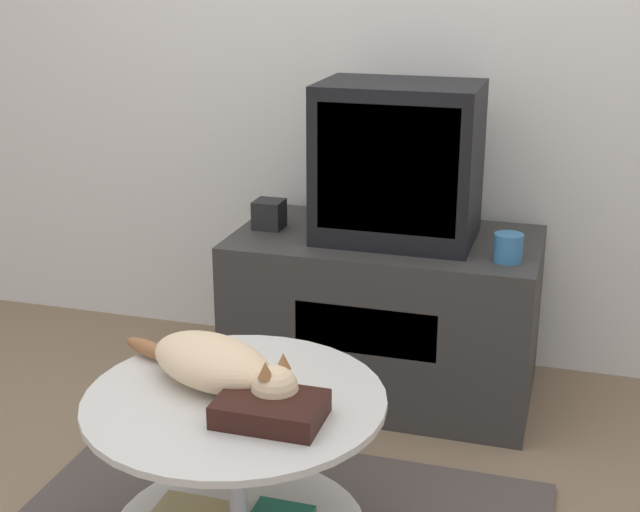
# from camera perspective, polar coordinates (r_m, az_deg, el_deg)

# --- Properties ---
(wall_back) EXTENTS (8.00, 0.05, 2.60)m
(wall_back) POSITION_cam_1_polar(r_m,az_deg,el_deg) (3.35, 4.61, 15.06)
(wall_back) COLOR silver
(wall_back) RESTS_ON ground_plane
(tv_stand) EXTENTS (1.05, 0.60, 0.58)m
(tv_stand) POSITION_cam_1_polar(r_m,az_deg,el_deg) (3.19, 4.15, -3.76)
(tv_stand) COLOR #33302D
(tv_stand) RESTS_ON ground_plane
(tv) EXTENTS (0.53, 0.37, 0.53)m
(tv) POSITION_cam_1_polar(r_m,az_deg,el_deg) (3.01, 5.02, 5.99)
(tv) COLOR black
(tv) RESTS_ON tv_stand
(speaker) EXTENTS (0.10, 0.10, 0.10)m
(speaker) POSITION_cam_1_polar(r_m,az_deg,el_deg) (3.17, -3.27, 2.69)
(speaker) COLOR black
(speaker) RESTS_ON tv_stand
(mug) EXTENTS (0.09, 0.09, 0.09)m
(mug) POSITION_cam_1_polar(r_m,az_deg,el_deg) (2.88, 11.95, 0.53)
(mug) COLOR teal
(mug) RESTS_ON tv_stand
(coffee_table) EXTENTS (0.73, 0.73, 0.49)m
(coffee_table) POSITION_cam_1_polar(r_m,az_deg,el_deg) (2.25, -5.49, -13.20)
(coffee_table) COLOR #B2B2B7
(coffee_table) RESTS_ON rug
(dvd_box) EXTENTS (0.24, 0.17, 0.05)m
(dvd_box) POSITION_cam_1_polar(r_m,az_deg,el_deg) (2.04, -3.19, -9.76)
(dvd_box) COLOR black
(dvd_box) RESTS_ON coffee_table
(cat) EXTENTS (0.55, 0.32, 0.13)m
(cat) POSITION_cam_1_polar(r_m,az_deg,el_deg) (2.18, -6.51, -6.94)
(cat) COLOR beige
(cat) RESTS_ON coffee_table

